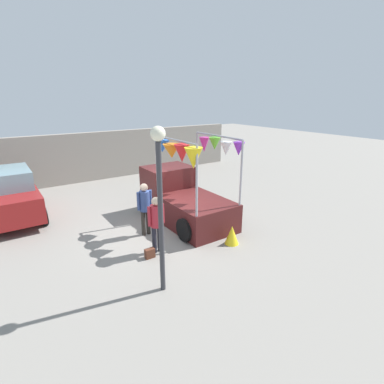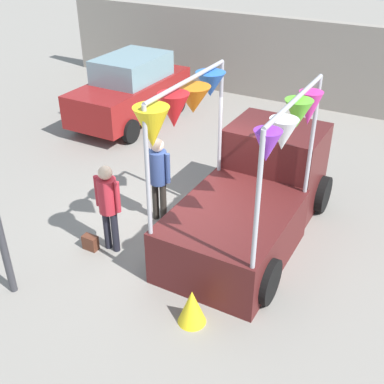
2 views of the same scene
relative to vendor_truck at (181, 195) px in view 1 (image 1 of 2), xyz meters
name	(u,v)px [view 1 (image 1 of 2)]	position (x,y,z in m)	size (l,w,h in m)	color
ground_plane	(162,231)	(-1.18, -0.64, -0.91)	(60.00, 60.00, 0.00)	gray
vendor_truck	(181,195)	(0.00, 0.00, 0.00)	(2.41, 4.09, 3.17)	#4C1919
parked_car	(11,195)	(-5.27, 3.50, 0.03)	(1.88, 4.00, 1.88)	maroon
person_customer	(156,219)	(-2.00, -1.81, 0.13)	(0.53, 0.34, 1.72)	black
person_vendor	(145,204)	(-1.76, -0.56, 0.17)	(0.53, 0.34, 1.78)	#2D2823
handbag	(150,253)	(-2.35, -2.01, -0.77)	(0.28, 0.16, 0.28)	#592D1E
street_lamp	(160,189)	(-2.75, -3.51, 1.62)	(0.32, 0.32, 3.87)	#333338
brick_boundary_wall	(90,157)	(-1.18, 7.30, 0.39)	(18.00, 0.36, 2.60)	gray
folded_kite_bundle_sunflower	(232,235)	(0.16, -2.69, -0.61)	(0.44, 0.44, 0.60)	yellow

